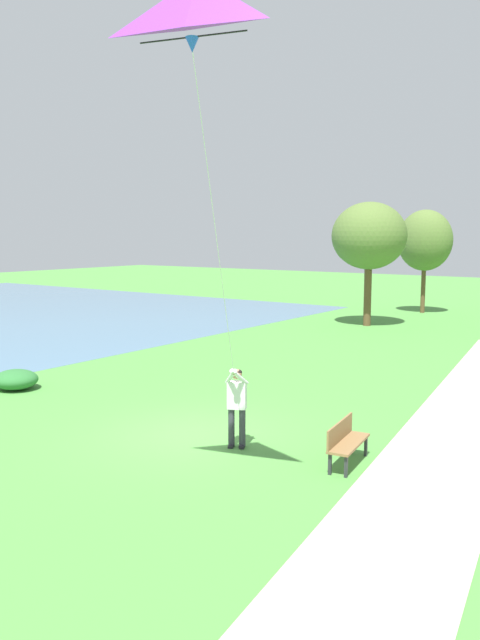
% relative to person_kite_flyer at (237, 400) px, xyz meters
% --- Properties ---
extents(ground_plane, '(120.00, 120.00, 0.00)m').
position_rel_person_kite_flyer_xyz_m(ground_plane, '(-1.36, 0.16, -1.05)').
color(ground_plane, '#4C8E3D').
extents(walkway_path, '(7.12, 32.00, 0.02)m').
position_rel_person_kite_flyer_xyz_m(walkway_path, '(3.81, 2.16, -1.04)').
color(walkway_path, '#B7AD99').
rests_on(walkway_path, ground).
extents(person_kite_flyer, '(0.51, 0.63, 1.83)m').
position_rel_person_kite_flyer_xyz_m(person_kite_flyer, '(0.00, 0.00, 0.00)').
color(person_kite_flyer, '#232328').
rests_on(person_kite_flyer, ground).
extents(flying_kite, '(2.36, 3.30, 6.57)m').
position_rel_person_kite_flyer_xyz_m(flying_kite, '(1.57, -3.15, 6.73)').
color(flying_kite, purple).
extents(park_bench_near_walkway, '(0.66, 1.55, 0.88)m').
position_rel_person_kite_flyer_xyz_m(park_bench_near_walkway, '(2.38, 0.42, -0.54)').
color(park_bench_near_walkway, olive).
rests_on(park_bench_near_walkway, ground).
extents(tree_treeline_right, '(3.72, 3.75, 6.20)m').
position_rel_person_kite_flyer_xyz_m(tree_treeline_right, '(-5.64, 19.14, 3.45)').
color(tree_treeline_right, brown).
rests_on(tree_treeline_right, ground).
extents(tree_lakeside_far, '(3.18, 2.80, 6.03)m').
position_rel_person_kite_flyer_xyz_m(tree_lakeside_far, '(-5.26, 26.08, 3.19)').
color(tree_lakeside_far, brown).
rests_on(tree_lakeside_far, ground).
extents(lakeside_shrub, '(1.35, 1.29, 0.59)m').
position_rel_person_kite_flyer_xyz_m(lakeside_shrub, '(-8.48, 0.47, -0.75)').
color(lakeside_shrub, '#2D7033').
rests_on(lakeside_shrub, ground).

